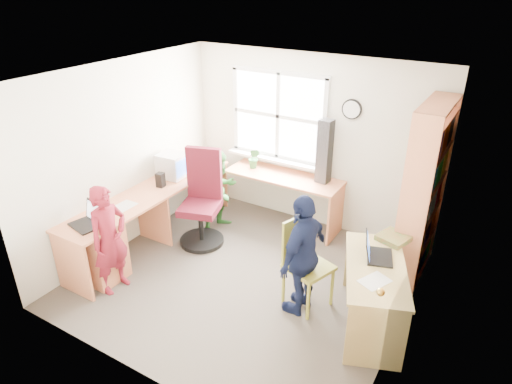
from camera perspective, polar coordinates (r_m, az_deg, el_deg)
room at (r=5.00m, az=-0.79°, el=1.03°), size 3.64×3.44×2.44m
l_desk at (r=5.83m, az=-13.88°, el=-4.33°), size 2.38×2.95×0.75m
right_desk at (r=4.78m, az=14.54°, el=-10.92°), size 0.98×1.36×0.72m
bookshelf at (r=5.51m, az=20.13°, el=-0.66°), size 0.30×1.02×2.10m
swivel_chair at (r=6.07m, az=-6.75°, el=-1.43°), size 0.75×0.75×1.28m
wooden_chair at (r=4.96m, az=6.01°, el=-8.29°), size 0.55×0.55×1.00m
crt_monitor at (r=6.33m, az=-10.45°, el=3.27°), size 0.37×0.33×0.34m
laptop_left at (r=5.45m, az=-20.12°, el=-3.29°), size 0.41×0.36×0.24m
laptop_right at (r=4.78m, az=14.63°, el=-7.31°), size 0.38×0.41×0.23m
speaker_a at (r=6.11m, az=-11.85°, el=1.48°), size 0.11×0.11×0.19m
speaker_b at (r=6.46m, az=-8.85°, el=3.02°), size 0.11×0.11×0.18m
cd_tower at (r=6.07m, az=8.57°, el=5.02°), size 0.19×0.17×0.87m
game_box at (r=5.12m, az=16.83°, el=-5.52°), size 0.37×0.37×0.06m
paper_a at (r=5.75m, az=-16.21°, el=-1.73°), size 0.21×0.30×0.00m
paper_b at (r=4.47m, az=14.60°, el=-10.72°), size 0.30×0.34×0.00m
potted_plant at (r=6.54m, az=-0.23°, el=4.24°), size 0.17×0.14×0.31m
person_red at (r=5.32m, az=-17.84°, el=-5.69°), size 0.33×0.49×1.29m
person_green at (r=6.33m, az=-4.41°, el=0.19°), size 0.52×0.63×1.15m
person_navy at (r=4.77m, az=5.90°, el=-7.83°), size 0.40×0.83×1.37m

